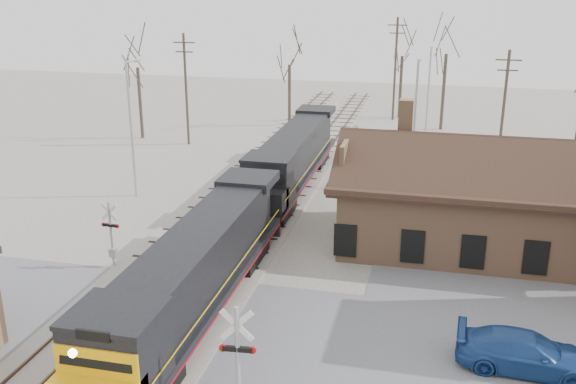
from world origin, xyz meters
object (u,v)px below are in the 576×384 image
(depot, at_px, (472,205))
(parked_car, at_px, (526,352))
(locomotive_trailing, at_px, (292,160))
(locomotive_lead, at_px, (190,279))

(depot, height_order, parked_car, depot)
(locomotive_trailing, bearing_deg, locomotive_lead, -90.00)
(depot, xyz_separation_m, locomotive_trailing, (-11.99, 7.48, -0.17))
(locomotive_lead, relative_size, parked_car, 3.66)
(depot, height_order, locomotive_lead, depot)
(locomotive_trailing, bearing_deg, parked_car, -55.01)
(locomotive_trailing, xyz_separation_m, parked_car, (13.73, -19.61, -1.48))
(depot, bearing_deg, parked_car, -81.86)
(locomotive_lead, bearing_deg, locomotive_trailing, 90.00)
(depot, distance_m, parked_car, 12.37)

